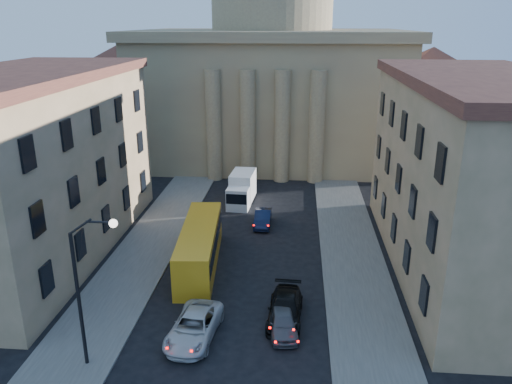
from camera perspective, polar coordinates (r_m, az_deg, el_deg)
sidewalk_left at (r=38.96m, az=-14.38°, el=-9.30°), size 5.00×60.00×0.15m
sidewalk_right at (r=37.25m, az=11.64°, el=-10.46°), size 5.00×60.00×0.15m
church at (r=70.09m, az=1.76°, el=13.84°), size 68.02×28.76×36.60m
building_left at (r=43.15m, az=-24.22°, el=2.90°), size 11.60×26.60×14.70m
building_right at (r=40.02m, az=23.89°, el=1.79°), size 11.60×26.60×14.70m
street_lamp at (r=27.86m, az=-18.84°, el=-9.61°), size 2.62×0.44×8.83m
car_left_mid at (r=31.20m, az=-7.08°, el=-15.03°), size 3.09×5.74×1.53m
car_right_mid at (r=32.68m, az=3.35°, el=-13.18°), size 2.38×5.32×1.52m
car_right_far at (r=31.59m, az=3.09°, el=-14.57°), size 2.13×4.27×1.40m
car_right_distant at (r=46.58m, az=0.78°, el=-3.01°), size 1.49×4.24×1.40m
city_bus at (r=39.02m, az=-6.46°, el=-6.05°), size 3.47×11.46×3.18m
box_truck at (r=52.01m, az=-1.67°, el=0.29°), size 2.61×5.84×3.13m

